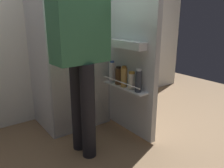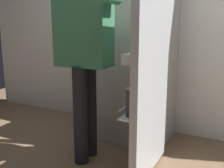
{
  "view_description": "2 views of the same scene",
  "coord_description": "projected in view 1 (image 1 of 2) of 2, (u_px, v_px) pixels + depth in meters",
  "views": [
    {
      "loc": [
        -1.06,
        -1.7,
        1.18
      ],
      "look_at": [
        0.09,
        -0.14,
        0.59
      ],
      "focal_mm": 36.22,
      "sensor_mm": 36.0,
      "label": 1
    },
    {
      "loc": [
        1.05,
        -2.01,
        1.19
      ],
      "look_at": [
        0.05,
        -0.09,
        0.69
      ],
      "focal_mm": 44.9,
      "sensor_mm": 36.0,
      "label": 2
    }
  ],
  "objects": [
    {
      "name": "ground_plane",
      "position": [
        97.0,
        139.0,
        2.25
      ],
      "size": [
        5.75,
        5.75,
        0.0
      ],
      "primitive_type": "plane",
      "color": "brown"
    },
    {
      "name": "kitchen_wall",
      "position": [
        53.0,
        12.0,
        2.57
      ],
      "size": [
        4.4,
        0.1,
        2.43
      ],
      "primitive_type": "cube",
      "color": "silver",
      "rests_on": "ground_plane"
    },
    {
      "name": "refrigerator",
      "position": [
        74.0,
        53.0,
        2.4
      ],
      "size": [
        0.75,
        1.22,
        1.61
      ],
      "color": "silver",
      "rests_on": "ground_plane"
    },
    {
      "name": "person",
      "position": [
        81.0,
        41.0,
        1.78
      ],
      "size": [
        0.57,
        0.75,
        1.64
      ],
      "color": "black",
      "rests_on": "ground_plane"
    }
  ]
}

